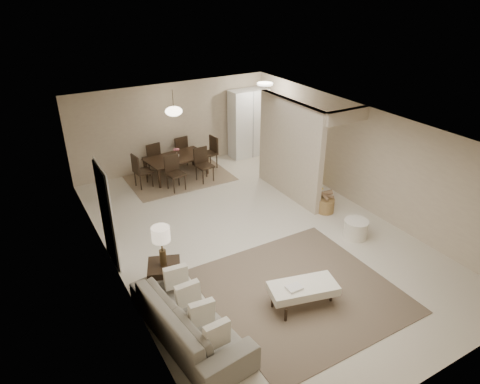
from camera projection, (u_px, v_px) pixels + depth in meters
floor at (254, 234)px, 9.52m from camera, size 9.00×9.00×0.00m
ceiling at (256, 126)px, 8.39m from camera, size 9.00×9.00×0.00m
back_wall at (173, 126)px, 12.43m from camera, size 6.00×0.00×6.00m
left_wall at (112, 220)px, 7.61m from camera, size 0.00×9.00×9.00m
right_wall at (360, 157)px, 10.29m from camera, size 0.00×9.00×9.00m
partition at (289, 150)px, 10.72m from camera, size 0.15×2.50×2.50m
doorway at (106, 216)px, 8.19m from camera, size 0.04×0.90×2.04m
pantry_cabinet at (249, 123)px, 13.30m from camera, size 1.20×0.55×2.10m
flush_light at (265, 84)px, 11.91m from camera, size 0.44×0.44×0.05m
living_rug at (300, 290)px, 7.81m from camera, size 3.20×3.20×0.01m
sofa at (189, 319)px, 6.68m from camera, size 2.49×1.21×0.70m
ottoman_bench at (303, 289)px, 7.34m from camera, size 1.27×0.81×0.42m
side_table at (165, 279)px, 7.64m from camera, size 0.73×0.73×0.62m
table_lamp at (161, 237)px, 7.24m from camera, size 0.32×0.32×0.76m
round_pouf at (356, 229)px, 9.32m from camera, size 0.53×0.53×0.41m
wicker_basket at (326, 205)px, 10.35m from camera, size 0.45×0.45×0.35m
dining_rug at (178, 176)px, 12.26m from camera, size 2.80×2.10×0.01m
dining_table at (178, 167)px, 12.12m from camera, size 1.82×1.17×0.60m
dining_chairs at (177, 161)px, 12.05m from camera, size 2.58×1.99×0.95m
vase at (177, 155)px, 11.96m from camera, size 0.14×0.14×0.14m
yellow_mat at (305, 187)px, 11.62m from camera, size 0.95×0.68×0.01m
pendant_light at (174, 111)px, 11.39m from camera, size 0.46×0.46×0.71m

